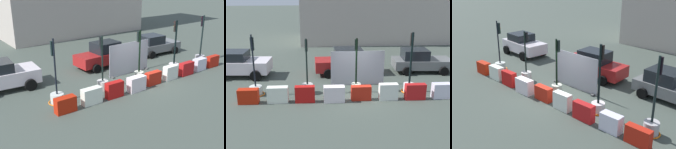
# 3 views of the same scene
# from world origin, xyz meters

# --- Properties ---
(ground_plane) EXTENTS (120.00, 120.00, 0.00)m
(ground_plane) POSITION_xyz_m (0.00, 0.00, 0.00)
(ground_plane) COLOR #414A42
(traffic_light_0) EXTENTS (0.95, 0.95, 3.42)m
(traffic_light_0) POSITION_xyz_m (-5.75, 0.35, 0.50)
(traffic_light_0) COLOR silver
(traffic_light_0) RESTS_ON ground_plane
(traffic_light_1) EXTENTS (0.64, 0.64, 3.15)m
(traffic_light_1) POSITION_xyz_m (-2.86, 0.35, 0.56)
(traffic_light_1) COLOR silver
(traffic_light_1) RESTS_ON ground_plane
(traffic_light_2) EXTENTS (0.58, 0.58, 3.15)m
(traffic_light_2) POSITION_xyz_m (-0.10, 0.31, 0.69)
(traffic_light_2) COLOR beige
(traffic_light_2) RESTS_ON ground_plane
(traffic_light_3) EXTENTS (0.89, 0.89, 3.46)m
(traffic_light_3) POSITION_xyz_m (2.96, 0.14, 0.56)
(traffic_light_3) COLOR silver
(traffic_light_3) RESTS_ON ground_plane
(traffic_light_4) EXTENTS (0.85, 0.85, 3.53)m
(traffic_light_4) POSITION_xyz_m (5.81, 0.14, 0.55)
(traffic_light_4) COLOR #AEAAAE
(traffic_light_4) RESTS_ON ground_plane
(construction_barrier_0) EXTENTS (1.05, 0.46, 0.79)m
(construction_barrier_0) POSITION_xyz_m (-5.90, -0.85, 0.39)
(construction_barrier_0) COLOR #B9200C
(construction_barrier_0) RESTS_ON ground_plane
(construction_barrier_1) EXTENTS (1.08, 0.44, 0.86)m
(construction_barrier_1) POSITION_xyz_m (-4.38, -0.84, 0.43)
(construction_barrier_1) COLOR white
(construction_barrier_1) RESTS_ON ground_plane
(construction_barrier_2) EXTENTS (1.03, 0.38, 0.89)m
(construction_barrier_2) POSITION_xyz_m (-2.96, -0.91, 0.44)
(construction_barrier_2) COLOR red
(construction_barrier_2) RESTS_ON ground_plane
(construction_barrier_3) EXTENTS (1.11, 0.48, 0.86)m
(construction_barrier_3) POSITION_xyz_m (-1.42, -0.96, 0.43)
(construction_barrier_3) COLOR white
(construction_barrier_3) RESTS_ON ground_plane
(construction_barrier_4) EXTENTS (1.06, 0.40, 0.79)m
(construction_barrier_4) POSITION_xyz_m (0.03, -0.83, 0.39)
(construction_barrier_4) COLOR red
(construction_barrier_4) RESTS_ON ground_plane
(construction_barrier_5) EXTENTS (1.00, 0.40, 0.89)m
(construction_barrier_5) POSITION_xyz_m (1.50, -0.88, 0.45)
(construction_barrier_5) COLOR white
(construction_barrier_5) RESTS_ON ground_plane
(construction_barrier_6) EXTENTS (1.10, 0.38, 0.87)m
(construction_barrier_6) POSITION_xyz_m (2.95, -0.96, 0.43)
(construction_barrier_6) COLOR red
(construction_barrier_6) RESTS_ON ground_plane
(construction_barrier_7) EXTENTS (0.98, 0.47, 0.83)m
(construction_barrier_7) POSITION_xyz_m (4.43, -0.87, 0.42)
(construction_barrier_7) COLOR silver
(construction_barrier_7) RESTS_ON ground_plane
(construction_barrier_8) EXTENTS (1.10, 0.36, 0.80)m
(construction_barrier_8) POSITION_xyz_m (5.81, -0.95, 0.40)
(construction_barrier_8) COLOR red
(construction_barrier_8) RESTS_ON ground_plane
(car_grey_saloon) EXTENTS (4.10, 2.29, 1.61)m
(car_grey_saloon) POSITION_xyz_m (4.89, 3.93, 0.77)
(car_grey_saloon) COLOR slate
(car_grey_saloon) RESTS_ON ground_plane
(car_white_van) EXTENTS (3.93, 2.42, 1.71)m
(car_white_van) POSITION_xyz_m (-7.41, 3.77, 0.85)
(car_white_van) COLOR silver
(car_white_van) RESTS_ON ground_plane
(car_red_compact) EXTENTS (4.38, 2.12, 1.77)m
(car_red_compact) POSITION_xyz_m (-0.24, 3.81, 0.84)
(car_red_compact) COLOR #A71C1C
(car_red_compact) RESTS_ON ground_plane
(site_fence_panel) EXTENTS (3.25, 0.50, 2.12)m
(site_fence_panel) POSITION_xyz_m (0.16, 1.56, 1.00)
(site_fence_panel) COLOR #979AA5
(site_fence_panel) RESTS_ON ground_plane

